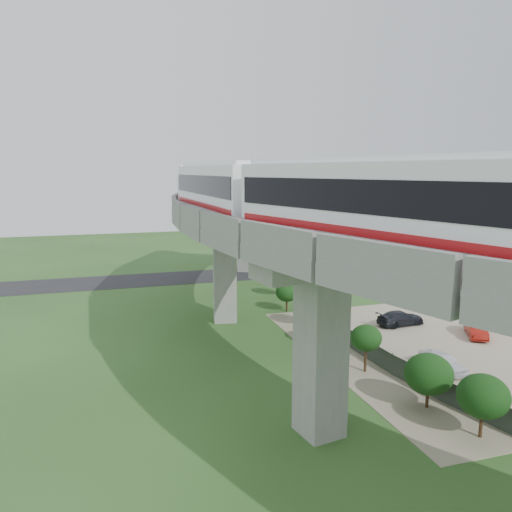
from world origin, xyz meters
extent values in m
plane|color=#2D5020|center=(0.00, 0.00, 0.00)|extent=(160.00, 160.00, 0.00)
cube|color=gray|center=(14.00, -2.00, 0.02)|extent=(18.00, 26.00, 0.04)
cube|color=#232326|center=(0.00, 30.00, 0.01)|extent=(60.00, 8.00, 0.03)
cube|color=#99968E|center=(9.12, 31.80, 4.20)|extent=(2.86, 2.93, 8.40)
cube|color=#99968E|center=(9.12, 31.80, 9.00)|extent=(7.21, 5.74, 1.20)
cube|color=#99968E|center=(0.91, 10.42, 4.20)|extent=(2.35, 2.51, 8.40)
cube|color=#99968E|center=(0.91, 10.42, 9.00)|extent=(7.31, 3.58, 1.20)
cube|color=#99968E|center=(0.91, -10.42, 4.20)|extent=(2.35, 2.51, 8.40)
cube|color=#99968E|center=(0.91, -10.42, 9.00)|extent=(7.31, 3.58, 1.20)
cube|color=gray|center=(6.19, 26.54, 10.00)|extent=(16.42, 20.91, 0.80)
cube|color=gray|center=(2.33, 28.44, 10.90)|extent=(8.66, 17.08, 1.00)
cube|color=gray|center=(10.04, 24.64, 10.90)|extent=(8.66, 17.08, 1.00)
cube|color=brown|center=(4.21, 27.51, 10.46)|extent=(10.68, 18.08, 0.12)
cube|color=black|center=(4.21, 27.51, 10.58)|extent=(9.69, 17.59, 0.12)
cube|color=brown|center=(8.16, 25.56, 10.46)|extent=(10.68, 18.08, 0.12)
cube|color=black|center=(8.16, 25.56, 10.58)|extent=(9.69, 17.59, 0.12)
cube|color=gray|center=(0.70, 9.13, 10.00)|extent=(11.77, 20.03, 0.80)
cube|color=gray|center=(-3.55, 9.78, 10.90)|extent=(3.22, 18.71, 1.00)
cube|color=gray|center=(4.95, 8.47, 10.90)|extent=(3.22, 18.71, 1.00)
cube|color=brown|center=(-1.48, 9.46, 10.46)|extent=(5.44, 19.05, 0.12)
cube|color=black|center=(-1.48, 9.46, 10.58)|extent=(4.35, 18.88, 0.12)
cube|color=brown|center=(2.87, 8.79, 10.46)|extent=(5.44, 19.05, 0.12)
cube|color=black|center=(2.87, 8.79, 10.58)|extent=(4.35, 18.88, 0.12)
cube|color=gray|center=(0.70, -9.13, 10.00)|extent=(11.77, 20.03, 0.80)
cube|color=gray|center=(-3.55, -9.78, 10.90)|extent=(3.22, 18.71, 1.00)
cube|color=gray|center=(4.95, -8.47, 10.90)|extent=(3.22, 18.71, 1.00)
cube|color=brown|center=(-1.48, -9.46, 10.46)|extent=(5.44, 19.05, 0.12)
cube|color=black|center=(-1.48, -9.46, 10.58)|extent=(4.35, 18.88, 0.12)
cube|color=brown|center=(2.87, -8.79, 10.46)|extent=(5.44, 19.05, 0.12)
cube|color=black|center=(2.87, -8.79, 10.58)|extent=(4.35, 18.88, 0.12)
cube|color=white|center=(0.18, -17.05, 12.24)|extent=(6.71, 15.17, 3.20)
cube|color=white|center=(0.18, -17.05, 13.94)|extent=(5.98, 14.30, 0.22)
cube|color=black|center=(0.18, -17.05, 12.69)|extent=(6.60, 14.61, 1.15)
cube|color=#B01115|center=(0.18, -17.05, 11.49)|extent=(6.60, 14.61, 0.30)
cube|color=black|center=(0.18, -17.05, 10.78)|extent=(5.32, 12.78, 0.28)
cube|color=white|center=(-2.18, -1.67, 12.24)|extent=(3.10, 15.07, 3.20)
cube|color=white|center=(-2.18, -1.67, 13.94)|extent=(2.54, 14.30, 0.22)
cube|color=black|center=(-2.18, -1.67, 12.69)|extent=(3.15, 14.47, 1.15)
cube|color=#B01115|center=(-2.18, -1.67, 11.49)|extent=(3.15, 14.47, 0.30)
cube|color=black|center=(-2.18, -1.67, 10.78)|extent=(2.24, 12.80, 0.28)
cube|color=white|center=(-0.65, 13.81, 12.24)|extent=(5.96, 15.23, 3.20)
cube|color=white|center=(-0.65, 13.81, 13.94)|extent=(5.27, 14.37, 0.22)
cube|color=black|center=(-0.65, 13.81, 12.69)|extent=(5.89, 14.65, 1.15)
cube|color=#B01115|center=(-0.65, 13.81, 11.49)|extent=(5.89, 14.65, 0.30)
cube|color=black|center=(-0.65, 13.81, 10.78)|extent=(4.68, 12.85, 0.28)
cube|color=white|center=(4.68, 28.43, 12.24)|extent=(9.26, 14.58, 3.20)
cube|color=white|center=(4.68, 28.43, 13.94)|extent=(8.44, 13.66, 0.22)
cube|color=black|center=(4.68, 28.43, 12.69)|extent=(9.04, 14.07, 1.15)
cube|color=#B01115|center=(4.68, 28.43, 11.49)|extent=(9.04, 14.07, 0.30)
cube|color=black|center=(4.68, 28.43, 10.78)|extent=(7.52, 12.21, 0.28)
cylinder|color=#2D382D|center=(12.25, 19.29, 0.75)|extent=(0.08, 0.08, 1.50)
cube|color=#2D382D|center=(11.38, 16.98, 0.75)|extent=(1.69, 4.77, 1.40)
cylinder|color=#2D382D|center=(10.62, 14.63, 0.75)|extent=(0.08, 0.08, 1.50)
cube|color=#2D382D|center=(9.98, 12.24, 0.75)|extent=(1.23, 4.91, 1.40)
cylinder|color=#2D382D|center=(9.45, 9.83, 0.75)|extent=(0.08, 0.08, 1.50)
cube|color=#2D382D|center=(9.03, 7.39, 0.75)|extent=(0.75, 4.99, 1.40)
cylinder|color=#2D382D|center=(8.74, 4.94, 0.75)|extent=(0.08, 0.08, 1.50)
cube|color=#2D382D|center=(8.56, 2.47, 0.75)|extent=(0.27, 5.04, 1.40)
cylinder|color=#2D382D|center=(8.50, 0.00, 0.75)|extent=(0.08, 0.08, 1.50)
cube|color=#2D382D|center=(8.56, -2.47, 0.75)|extent=(0.27, 5.04, 1.40)
cylinder|color=#2D382D|center=(8.74, -4.94, 0.75)|extent=(0.08, 0.08, 1.50)
cube|color=#2D382D|center=(9.03, -7.39, 0.75)|extent=(0.75, 4.99, 1.40)
cylinder|color=#2D382D|center=(9.45, -9.83, 0.75)|extent=(0.08, 0.08, 1.50)
cube|color=#2D382D|center=(9.98, -12.24, 0.75)|extent=(1.23, 4.91, 1.40)
cylinder|color=#382314|center=(11.54, 23.73, 0.63)|extent=(0.18, 0.18, 1.27)
ellipsoid|color=black|center=(11.54, 23.73, 2.12)|extent=(2.85, 2.85, 2.42)
cylinder|color=#382314|center=(9.06, 16.92, 0.89)|extent=(0.18, 0.18, 1.78)
ellipsoid|color=black|center=(9.06, 16.92, 2.44)|extent=(2.21, 2.21, 1.88)
cylinder|color=#382314|center=(7.37, 11.54, 0.63)|extent=(0.18, 0.18, 1.26)
ellipsoid|color=black|center=(7.37, 11.54, 1.92)|extent=(2.21, 2.21, 1.88)
cylinder|color=#382314|center=(7.55, 6.10, 0.89)|extent=(0.18, 0.18, 1.79)
ellipsoid|color=black|center=(7.55, 6.10, 2.45)|extent=(2.20, 2.20, 1.87)
cylinder|color=#382314|center=(6.86, 1.60, 0.60)|extent=(0.18, 0.18, 1.20)
ellipsoid|color=black|center=(6.86, 1.60, 1.87)|extent=(2.22, 2.22, 1.89)
cylinder|color=#382314|center=(7.22, -4.03, 0.90)|extent=(0.18, 0.18, 1.79)
ellipsoid|color=black|center=(7.22, -4.03, 2.43)|extent=(2.11, 2.11, 1.79)
cylinder|color=#382314|center=(8.02, -9.74, 0.62)|extent=(0.18, 0.18, 1.24)
ellipsoid|color=black|center=(8.02, -9.74, 2.07)|extent=(2.77, 2.77, 2.35)
cylinder|color=#382314|center=(8.63, -13.35, 0.75)|extent=(0.18, 0.18, 1.49)
ellipsoid|color=black|center=(8.63, -13.35, 2.28)|extent=(2.62, 2.62, 2.22)
imported|color=white|center=(12.41, -5.42, 0.67)|extent=(2.00, 3.88, 1.26)
imported|color=maroon|center=(19.61, -0.21, 0.68)|extent=(3.12, 4.03, 1.28)
imported|color=black|center=(15.38, 4.28, 0.68)|extent=(4.54, 2.23, 1.27)
camera|label=1|loc=(-9.36, -32.59, 13.55)|focal=35.00mm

